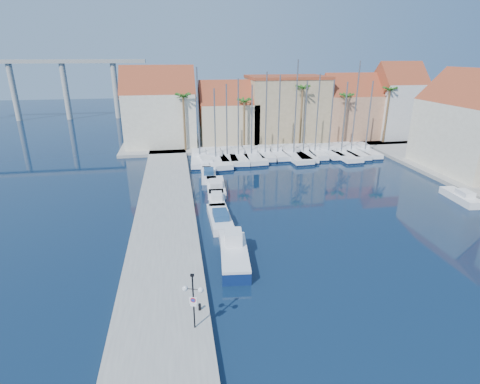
% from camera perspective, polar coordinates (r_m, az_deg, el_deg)
% --- Properties ---
extents(ground, '(260.00, 260.00, 0.00)m').
position_cam_1_polar(ground, '(26.65, 8.69, -16.00)').
color(ground, black).
rests_on(ground, ground).
extents(quay_west, '(6.00, 77.00, 0.50)m').
position_cam_1_polar(quay_west, '(37.13, -11.35, -4.68)').
color(quay_west, gray).
rests_on(quay_west, ground).
extents(shore_north, '(54.00, 16.00, 0.50)m').
position_cam_1_polar(shore_north, '(72.10, 4.49, 7.87)').
color(shore_north, gray).
rests_on(shore_north, ground).
extents(lamp_post, '(1.20, 0.63, 3.67)m').
position_cam_1_polar(lamp_post, '(22.17, -7.17, -15.02)').
color(lamp_post, black).
rests_on(lamp_post, quay_west).
extents(bollard, '(0.18, 0.18, 0.44)m').
position_cam_1_polar(bollard, '(24.74, -6.16, -17.02)').
color(bollard, black).
rests_on(bollard, quay_west).
extents(fishing_boat, '(2.71, 6.48, 2.21)m').
position_cam_1_polar(fishing_boat, '(30.16, -0.89, -9.40)').
color(fishing_boat, '#0D2051').
rests_on(fishing_boat, ground).
extents(motorboat_west_0, '(1.79, 5.09, 1.40)m').
position_cam_1_polar(motorboat_west_0, '(31.76, -1.45, -8.23)').
color(motorboat_west_0, white).
rests_on(motorboat_west_0, ground).
extents(motorboat_west_1, '(2.07, 6.27, 1.40)m').
position_cam_1_polar(motorboat_west_1, '(36.92, -3.07, -3.99)').
color(motorboat_west_1, white).
rests_on(motorboat_west_1, ground).
extents(motorboat_west_2, '(2.12, 5.40, 1.40)m').
position_cam_1_polar(motorboat_west_2, '(41.55, -3.58, -1.16)').
color(motorboat_west_2, white).
rests_on(motorboat_west_2, ground).
extents(motorboat_west_3, '(2.50, 6.68, 1.40)m').
position_cam_1_polar(motorboat_west_3, '(45.66, -3.70, 0.85)').
color(motorboat_west_3, white).
rests_on(motorboat_west_3, ground).
extents(motorboat_west_4, '(2.36, 5.96, 1.40)m').
position_cam_1_polar(motorboat_west_4, '(50.34, -4.77, 2.69)').
color(motorboat_west_4, white).
rests_on(motorboat_west_4, ground).
extents(motorboat_west_5, '(2.87, 7.42, 1.40)m').
position_cam_1_polar(motorboat_west_5, '(56.17, -5.26, 4.54)').
color(motorboat_west_5, white).
rests_on(motorboat_west_5, ground).
extents(motorboat_west_6, '(2.63, 7.52, 1.40)m').
position_cam_1_polar(motorboat_west_6, '(59.32, -5.66, 5.38)').
color(motorboat_west_6, white).
rests_on(motorboat_west_6, ground).
extents(motorboat_east_1, '(2.11, 5.57, 1.40)m').
position_cam_1_polar(motorboat_east_1, '(49.16, 30.67, -0.62)').
color(motorboat_east_1, white).
rests_on(motorboat_east_1, ground).
extents(sailboat_0, '(3.27, 10.10, 13.99)m').
position_cam_1_polar(sailboat_0, '(58.11, -6.12, 5.14)').
color(sailboat_0, white).
rests_on(sailboat_0, ground).
extents(sailboat_1, '(4.13, 12.05, 11.07)m').
position_cam_1_polar(sailboat_1, '(58.12, -3.86, 5.16)').
color(sailboat_1, white).
rests_on(sailboat_1, ground).
extents(sailboat_2, '(2.72, 9.59, 11.56)m').
position_cam_1_polar(sailboat_2, '(59.29, -2.03, 5.53)').
color(sailboat_2, white).
rests_on(sailboat_2, ground).
extents(sailboat_3, '(3.66, 10.70, 12.33)m').
position_cam_1_polar(sailboat_3, '(59.30, -0.29, 5.54)').
color(sailboat_3, white).
rests_on(sailboat_3, ground).
extents(sailboat_4, '(3.48, 10.69, 11.42)m').
position_cam_1_polar(sailboat_4, '(59.74, 1.59, 5.63)').
color(sailboat_4, white).
rests_on(sailboat_4, ground).
extents(sailboat_5, '(2.73, 8.52, 13.21)m').
position_cam_1_polar(sailboat_5, '(60.72, 3.77, 5.90)').
color(sailboat_5, white).
rests_on(sailboat_5, ground).
extents(sailboat_6, '(2.49, 8.19, 12.75)m').
position_cam_1_polar(sailboat_6, '(61.07, 5.62, 5.93)').
color(sailboat_6, white).
rests_on(sailboat_6, ground).
extents(sailboat_7, '(3.76, 11.42, 14.96)m').
position_cam_1_polar(sailboat_7, '(60.99, 7.92, 5.78)').
color(sailboat_7, white).
rests_on(sailboat_7, ground).
extents(sailboat_8, '(3.60, 10.59, 11.89)m').
position_cam_1_polar(sailboat_8, '(61.79, 9.45, 5.86)').
color(sailboat_8, white).
rests_on(sailboat_8, ground).
extents(sailboat_9, '(2.63, 8.62, 12.87)m').
position_cam_1_polar(sailboat_9, '(62.75, 11.18, 6.02)').
color(sailboat_9, white).
rests_on(sailboat_9, ground).
extents(sailboat_10, '(2.92, 8.54, 12.02)m').
position_cam_1_polar(sailboat_10, '(63.24, 13.11, 5.97)').
color(sailboat_10, white).
rests_on(sailboat_10, ground).
extents(sailboat_11, '(3.36, 10.87, 11.75)m').
position_cam_1_polar(sailboat_11, '(63.23, 14.88, 5.78)').
color(sailboat_11, white).
rests_on(sailboat_11, ground).
extents(sailboat_12, '(2.82, 10.29, 14.75)m').
position_cam_1_polar(sailboat_12, '(64.89, 16.31, 6.05)').
color(sailboat_12, white).
rests_on(sailboat_12, ground).
extents(sailboat_13, '(2.67, 9.07, 11.78)m').
position_cam_1_polar(sailboat_13, '(65.77, 18.30, 6.00)').
color(sailboat_13, white).
rests_on(sailboat_13, ground).
extents(building_0, '(12.30, 9.00, 13.50)m').
position_cam_1_polar(building_0, '(67.91, -12.13, 12.11)').
color(building_0, beige).
rests_on(building_0, shore_north).
extents(building_1, '(10.30, 8.00, 11.00)m').
position_cam_1_polar(building_1, '(68.68, -1.81, 11.59)').
color(building_1, beige).
rests_on(building_1, shore_north).
extents(building_2, '(14.20, 10.20, 11.50)m').
position_cam_1_polar(building_2, '(71.85, 7.00, 12.61)').
color(building_2, tan).
rests_on(building_2, shore_north).
extents(building_3, '(10.30, 8.00, 12.00)m').
position_cam_1_polar(building_3, '(75.29, 16.20, 12.02)').
color(building_3, tan).
rests_on(building_3, shore_north).
extents(building_4, '(8.30, 8.00, 14.00)m').
position_cam_1_polar(building_4, '(78.60, 22.67, 12.42)').
color(building_4, silver).
rests_on(building_4, shore_north).
extents(building_6, '(9.00, 14.30, 13.50)m').
position_cam_1_polar(building_6, '(59.95, 31.91, 8.49)').
color(building_6, beige).
rests_on(building_6, shore_east).
extents(palm_0, '(2.60, 2.60, 10.15)m').
position_cam_1_polar(palm_0, '(62.61, -8.67, 14.02)').
color(palm_0, brown).
rests_on(palm_0, shore_north).
extents(palm_1, '(2.60, 2.60, 9.15)m').
position_cam_1_polar(palm_1, '(63.73, 0.64, 13.49)').
color(palm_1, brown).
rests_on(palm_1, shore_north).
extents(palm_2, '(2.60, 2.60, 11.15)m').
position_cam_1_polar(palm_2, '(66.06, 9.52, 15.11)').
color(palm_2, brown).
rests_on(palm_2, shore_north).
extents(palm_3, '(2.60, 2.60, 9.65)m').
position_cam_1_polar(palm_3, '(69.20, 15.91, 13.68)').
color(palm_3, brown).
rests_on(palm_3, shore_north).
extents(palm_4, '(2.60, 2.60, 10.65)m').
position_cam_1_polar(palm_4, '(72.88, 21.86, 14.07)').
color(palm_4, brown).
rests_on(palm_4, shore_north).
extents(viaduct, '(48.00, 2.20, 14.45)m').
position_cam_1_polar(viaduct, '(107.17, -27.98, 15.14)').
color(viaduct, '#9E9E99').
rests_on(viaduct, ground).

